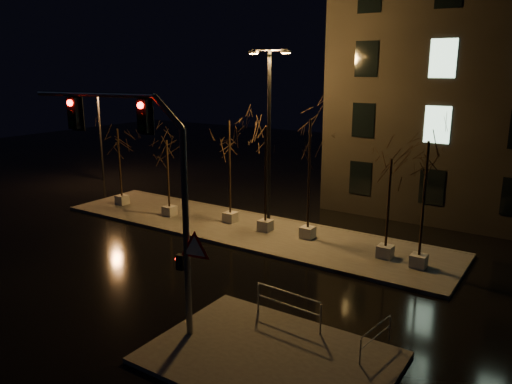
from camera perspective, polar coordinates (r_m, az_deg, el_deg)
The scene contains 15 objects.
ground at distance 22.12m, azimuth -10.36°, elevation -8.41°, with size 90.00×90.00×0.00m, color black.
median at distance 26.44m, azimuth -1.38°, elevation -4.21°, with size 22.00×5.00×0.15m, color #47443F.
sidewalk_corner at distance 15.46m, azimuth 1.60°, elevation -18.37°, with size 7.00×5.00×0.15m, color #47443F.
tree_0 at distance 31.20m, azimuth -15.45°, elevation 5.11°, with size 1.80×1.80×4.79m.
tree_1 at distance 28.15m, azimuth -10.11°, elevation 3.94°, with size 1.80×1.80×4.44m.
tree_2 at distance 26.38m, azimuth -3.06°, elevation 5.51°, with size 1.80×1.80×5.67m.
tree_3 at distance 24.92m, azimuth 1.11°, elevation 4.79°, with size 1.80×1.80×5.53m.
tree_4 at distance 23.90m, azimuth 6.17°, elevation 5.20°, with size 1.80×1.80×6.02m.
tree_5 at distance 22.12m, azimuth 15.05°, elevation 1.16°, with size 1.80×1.80×4.56m.
tree_6 at distance 21.27m, azimuth 18.88°, elevation 2.37°, with size 1.80×1.80×5.51m.
traffic_signal_mast at distance 15.45m, azimuth -12.09°, elevation 1.43°, with size 6.05×1.21×7.49m.
streetlight_main at distance 25.48m, azimuth 1.51°, elevation 7.36°, with size 2.27×0.41×9.09m.
streetlight_far at distance 39.26m, azimuth -17.31°, elevation 6.52°, with size 1.30×0.33×6.61m.
guard_rail_a at distance 16.82m, azimuth 3.69°, elevation -12.48°, with size 2.52×0.23×1.09m.
guard_rail_b at distance 15.69m, azimuth 13.54°, elevation -15.58°, with size 0.30×1.80×0.86m.
Camera 1 is at (14.32, -14.62, 8.37)m, focal length 35.00 mm.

